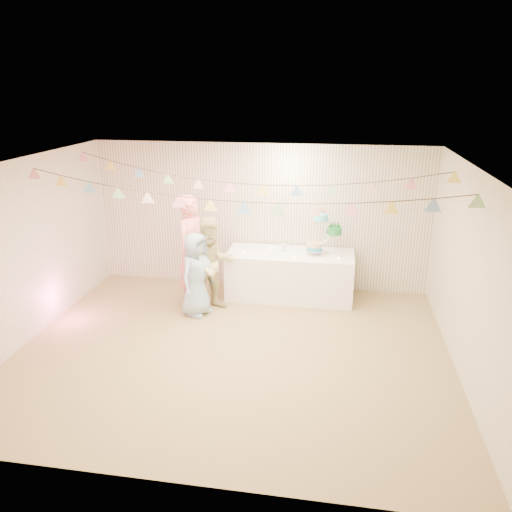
% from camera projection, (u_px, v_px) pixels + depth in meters
% --- Properties ---
extents(floor, '(6.00, 6.00, 0.00)m').
position_uv_depth(floor, '(233.00, 351.00, 7.02)').
color(floor, olive).
rests_on(floor, ground).
extents(ceiling, '(6.00, 6.00, 0.00)m').
position_uv_depth(ceiling, '(230.00, 166.00, 6.17)').
color(ceiling, white).
rests_on(ceiling, ground).
extents(back_wall, '(6.00, 6.00, 0.00)m').
position_uv_depth(back_wall, '(260.00, 217.00, 8.93)').
color(back_wall, silver).
rests_on(back_wall, ground).
extents(front_wall, '(6.00, 6.00, 0.00)m').
position_uv_depth(front_wall, '(170.00, 363.00, 4.27)').
color(front_wall, silver).
rests_on(front_wall, ground).
extents(left_wall, '(5.00, 5.00, 0.00)m').
position_uv_depth(left_wall, '(24.00, 252.00, 7.06)').
color(left_wall, silver).
rests_on(left_wall, ground).
extents(right_wall, '(5.00, 5.00, 0.00)m').
position_uv_depth(right_wall, '(470.00, 278.00, 6.14)').
color(right_wall, silver).
rests_on(right_wall, ground).
extents(table, '(2.16, 0.87, 0.81)m').
position_uv_depth(table, '(290.00, 275.00, 8.69)').
color(table, white).
rests_on(table, floor).
extents(cake_stand, '(0.65, 0.38, 0.72)m').
position_uv_depth(cake_stand, '(324.00, 237.00, 8.42)').
color(cake_stand, silver).
rests_on(cake_stand, table).
extents(cake_bottom, '(0.31, 0.31, 0.15)m').
position_uv_depth(cake_bottom, '(314.00, 253.00, 8.47)').
color(cake_bottom, '#2991C0').
rests_on(cake_bottom, cake_stand).
extents(cake_middle, '(0.27, 0.27, 0.22)m').
position_uv_depth(cake_middle, '(334.00, 236.00, 8.47)').
color(cake_middle, '#1A7834').
rests_on(cake_middle, cake_stand).
extents(cake_top_tier, '(0.25, 0.25, 0.19)m').
position_uv_depth(cake_top_tier, '(321.00, 222.00, 8.31)').
color(cake_top_tier, '#4ADFE8').
rests_on(cake_top_tier, cake_stand).
extents(platter, '(0.30, 0.30, 0.02)m').
position_uv_depth(platter, '(257.00, 255.00, 8.61)').
color(platter, white).
rests_on(platter, table).
extents(posy, '(0.13, 0.13, 0.15)m').
position_uv_depth(posy, '(284.00, 251.00, 8.61)').
color(posy, white).
rests_on(posy, table).
extents(person_adult_a, '(0.67, 0.80, 1.88)m').
position_uv_depth(person_adult_a, '(193.00, 251.00, 8.25)').
color(person_adult_a, '#F88582').
rests_on(person_adult_a, floor).
extents(person_adult_b, '(0.97, 0.93, 1.58)m').
position_uv_depth(person_adult_b, '(212.00, 265.00, 8.06)').
color(person_adult_b, '#C8BC7B').
rests_on(person_adult_b, floor).
extents(person_child, '(0.66, 0.79, 1.37)m').
position_uv_depth(person_child, '(196.00, 274.00, 7.94)').
color(person_child, '#8FB0CA').
rests_on(person_child, floor).
extents(bunting_back, '(5.60, 1.10, 0.40)m').
position_uv_depth(bunting_back, '(246.00, 171.00, 7.28)').
color(bunting_back, pink).
rests_on(bunting_back, ceiling).
extents(bunting_front, '(5.60, 0.90, 0.36)m').
position_uv_depth(bunting_front, '(227.00, 191.00, 6.08)').
color(bunting_front, '#72A5E5').
rests_on(bunting_front, ceiling).
extents(tealight_0, '(0.04, 0.04, 0.03)m').
position_uv_depth(tealight_0, '(243.00, 252.00, 8.53)').
color(tealight_0, '#FFD88C').
rests_on(tealight_0, table).
extents(tealight_1, '(0.04, 0.04, 0.03)m').
position_uv_depth(tealight_1, '(272.00, 248.00, 8.77)').
color(tealight_1, '#FFD88C').
rests_on(tealight_1, table).
extents(tealight_2, '(0.04, 0.04, 0.03)m').
position_uv_depth(tealight_2, '(295.00, 256.00, 8.33)').
color(tealight_2, '#FFD88C').
rests_on(tealight_2, table).
extents(tealight_3, '(0.04, 0.04, 0.03)m').
position_uv_depth(tealight_3, '(312.00, 249.00, 8.70)').
color(tealight_3, '#FFD88C').
rests_on(tealight_3, table).
extents(tealight_4, '(0.04, 0.04, 0.03)m').
position_uv_depth(tealight_4, '(339.00, 258.00, 8.25)').
color(tealight_4, '#FFD88C').
rests_on(tealight_4, table).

